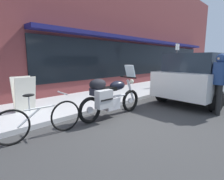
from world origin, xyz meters
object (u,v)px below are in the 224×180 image
Objects in this scene: parked_minivan at (206,76)px; parking_sign_pole at (176,61)px; pedestrian_walking at (220,77)px; touring_motorcycle at (110,96)px; parked_bicycle at (40,120)px; sandwich_board_sign at (24,94)px.

parking_sign_pole is (2.01, 2.14, 0.55)m from parked_minivan.
parked_minivan is at bearing 26.19° from pedestrian_walking.
touring_motorcycle reaches higher than parked_bicycle.
touring_motorcycle is 0.95× the size of parking_sign_pole.
parking_sign_pole is at bearing 9.31° from touring_motorcycle.
parking_sign_pole is (8.03, 0.88, 1.11)m from parked_bicycle.
parking_sign_pole is at bearing 6.24° from parked_bicycle.
parked_bicycle is 4.79m from pedestrian_walking.
parked_minivan reaches higher than touring_motorcycle.
touring_motorcycle is 2.43m from sandwich_board_sign.
parked_bicycle is (-1.86, 0.13, -0.24)m from touring_motorcycle.
parking_sign_pole is at bearing -6.77° from sandwich_board_sign.
parked_minivan is 2.98m from parking_sign_pole.
sandwich_board_sign is at bearing 127.77° from touring_motorcycle.
sandwich_board_sign is (-1.49, 1.92, 0.00)m from touring_motorcycle.
sandwich_board_sign is at bearing 134.41° from pedestrian_walking.
parking_sign_pole reaches higher than pedestrian_walking.
sandwich_board_sign is at bearing 173.23° from parking_sign_pole.
touring_motorcycle is at bearing -4.13° from parked_bicycle.
parked_minivan is 4.96× the size of sandwich_board_sign.
pedestrian_walking reaches higher than parked_bicycle.
sandwich_board_sign reaches higher than parked_bicycle.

